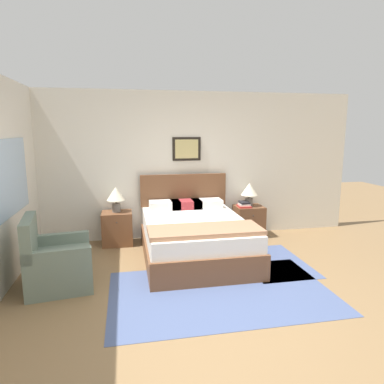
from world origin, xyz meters
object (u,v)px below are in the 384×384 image
Objects in this scene: bed at (195,236)px; nightstand_by_door at (249,221)px; armchair at (56,264)px; table_lamp_near_window at (116,195)px; nightstand_near_window at (117,228)px; table_lamp_by_door at (249,191)px.

nightstand_by_door is at bearing 34.73° from bed.
bed reaches higher than armchair.
armchair is (-1.89, -0.69, -0.02)m from bed.
table_lamp_near_window is (-1.18, 0.83, 0.52)m from bed.
nightstand_by_door is at bearing 0.00° from nightstand_near_window.
table_lamp_near_window and table_lamp_by_door have the same top height.
table_lamp_near_window reaches higher than nightstand_by_door.
armchair is 1.67m from nightstand_near_window.
table_lamp_by_door is at bearing 108.38° from armchair.
nightstand_near_window is at bearing 146.63° from armchair.
nightstand_by_door is at bearing -86.18° from table_lamp_by_door.
table_lamp_near_window is 1.00× the size of table_lamp_by_door.
table_lamp_near_window is at bearing 179.59° from nightstand_by_door.
table_lamp_by_door is (1.18, 0.83, 0.52)m from bed.
nightstand_near_window is 0.57m from table_lamp_near_window.
bed is 3.72× the size of nightstand_by_door.
nightstand_by_door is (1.18, 0.82, -0.04)m from bed.
armchair reaches higher than nightstand_near_window.
armchair is 2.15× the size of table_lamp_near_window.
bed is 1.54m from table_lamp_by_door.
nightstand_near_window is 1.34× the size of table_lamp_near_window.
bed is at bearing -34.73° from nightstand_near_window.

